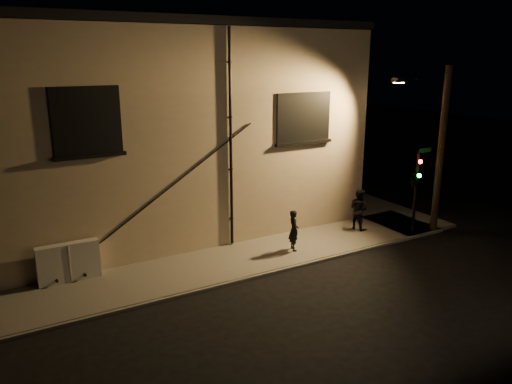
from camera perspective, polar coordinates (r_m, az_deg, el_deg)
ground at (r=18.79m, az=6.38°, el=-8.09°), size 90.00×90.00×0.00m
sidewalk at (r=22.78m, az=2.32°, el=-3.56°), size 21.00×16.00×0.12m
building at (r=24.12m, az=-12.19°, el=7.79°), size 16.20×12.23×8.80m
utility_cabinet at (r=17.92m, az=-20.63°, el=-7.52°), size 2.01×0.34×1.32m
pedestrian_a at (r=19.34m, az=4.34°, el=-4.39°), size 0.53×0.67×1.61m
pedestrian_b at (r=22.03m, az=11.64°, el=-1.91°), size 0.88×1.02×1.81m
traffic_signal at (r=21.57m, az=17.76°, el=1.54°), size 1.19×2.11×3.62m
streetlamp_pole at (r=22.24m, az=20.12°, el=4.89°), size 2.02×1.39×7.06m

